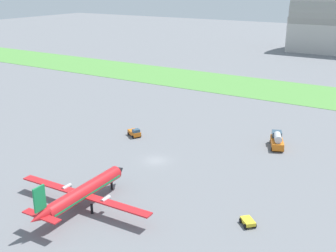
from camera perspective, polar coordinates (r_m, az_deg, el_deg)
name	(u,v)px	position (r m, az deg, el deg)	size (l,w,h in m)	color
ground_plane	(156,161)	(84.51, -1.66, -4.66)	(600.00, 600.00, 0.00)	slate
grass_taxiway_strip	(270,89)	(143.78, 13.55, 4.79)	(360.00, 28.00, 0.08)	#549342
airplane_foreground_turboprop	(83,192)	(67.92, -11.34, -8.70)	(24.76, 21.18, 7.42)	red
baggage_cart_near_gate	(248,222)	(64.43, 10.65, -12.46)	(2.93, 2.91, 0.90)	yellow
pushback_tug_midfield	(135,133)	(97.37, -4.50, -0.88)	(4.02, 3.36, 1.95)	orange
fuel_truck_by_runway	(277,140)	(93.58, 14.41, -1.84)	(4.70, 6.92, 3.29)	orange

